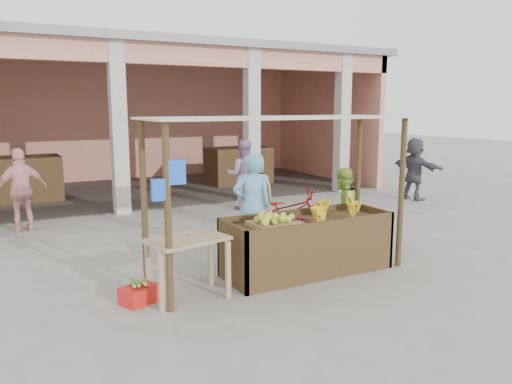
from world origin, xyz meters
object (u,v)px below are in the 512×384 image
vendor_blue (252,203)px  motorcycle (287,211)px  red_crate (139,294)px  fruit_stall (307,247)px  vendor_green (342,206)px  side_table (187,248)px

vendor_blue → motorcycle: (1.34, 1.07, -0.48)m
red_crate → motorcycle: (3.54, 2.08, 0.36)m
fruit_stall → vendor_blue: 1.23m
motorcycle → vendor_green: bearing=-148.3°
red_crate → vendor_green: vendor_green is taller
side_table → red_crate: (-0.64, 0.11, -0.57)m
vendor_green → motorcycle: (-0.34, 1.30, -0.30)m
fruit_stall → vendor_green: bearing=31.6°
red_crate → motorcycle: motorcycle is taller
vendor_green → motorcycle: vendor_green is taller
red_crate → motorcycle: bearing=6.6°
vendor_blue → vendor_green: bearing=-175.3°
fruit_stall → motorcycle: (0.92, 2.08, 0.08)m
fruit_stall → motorcycle: size_ratio=1.43×
fruit_stall → red_crate: fruit_stall is taller
fruit_stall → vendor_blue: (-0.43, 1.01, 0.56)m
side_table → red_crate: bearing=158.1°
vendor_green → fruit_stall: bearing=10.4°
vendor_blue → vendor_green: vendor_blue is taller
vendor_green → vendor_blue: bearing=-29.1°
side_table → vendor_blue: (1.56, 1.12, 0.27)m
red_crate → vendor_green: (3.88, 0.78, 0.66)m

